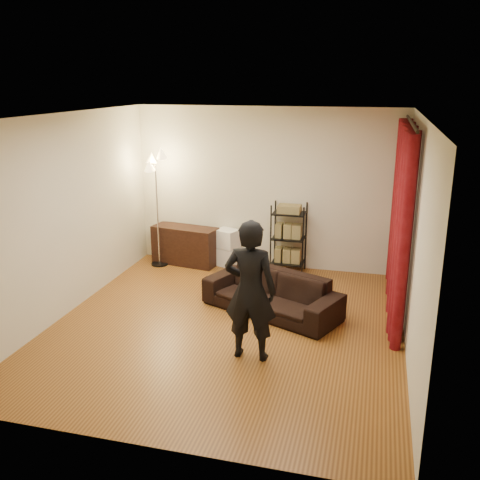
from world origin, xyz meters
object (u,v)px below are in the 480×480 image
(wire_shelf, at_px, (288,238))
(floor_lamp, at_px, (157,210))
(media_cabinet, at_px, (185,245))
(person, at_px, (250,291))
(sofa, at_px, (272,293))
(storage_boxes, at_px, (227,247))

(wire_shelf, relative_size, floor_lamp, 0.60)
(media_cabinet, distance_m, wire_shelf, 1.83)
(person, distance_m, wire_shelf, 2.99)
(sofa, bearing_deg, floor_lamp, 170.93)
(wire_shelf, distance_m, floor_lamp, 2.27)
(floor_lamp, bearing_deg, sofa, -32.64)
(sofa, bearing_deg, wire_shelf, 115.55)
(person, xyz_separation_m, floor_lamp, (-2.28, 2.75, 0.15))
(floor_lamp, bearing_deg, storage_boxes, 13.35)
(media_cabinet, distance_m, floor_lamp, 0.79)
(sofa, xyz_separation_m, media_cabinet, (-1.87, 1.65, 0.05))
(wire_shelf, bearing_deg, media_cabinet, 161.61)
(sofa, relative_size, floor_lamp, 0.99)
(wire_shelf, xyz_separation_m, floor_lamp, (-2.22, -0.24, 0.39))
(person, bearing_deg, wire_shelf, -87.96)
(person, relative_size, media_cabinet, 1.46)
(media_cabinet, bearing_deg, sofa, -32.01)
(media_cabinet, relative_size, wire_shelf, 0.97)
(sofa, bearing_deg, storage_boxes, 146.79)
(storage_boxes, distance_m, wire_shelf, 1.11)
(media_cabinet, xyz_separation_m, floor_lamp, (-0.42, -0.19, 0.64))
(sofa, relative_size, storage_boxes, 2.97)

